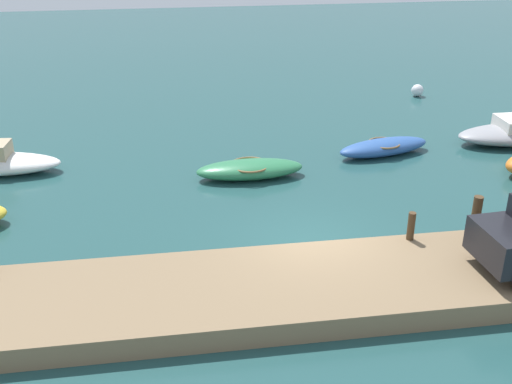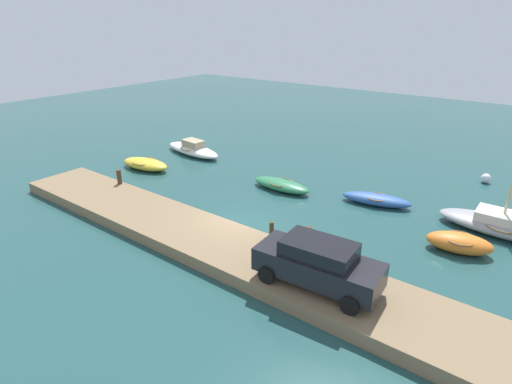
# 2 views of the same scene
# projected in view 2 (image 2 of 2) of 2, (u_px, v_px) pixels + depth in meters

# --- Properties ---
(ground_plane) EXTENTS (84.00, 84.00, 0.00)m
(ground_plane) POSITION_uv_depth(u_px,v_px,m) (241.00, 227.00, 19.61)
(ground_plane) COLOR #234C4C
(dock_platform) EXTENTS (24.72, 3.33, 0.56)m
(dock_platform) POSITION_uv_depth(u_px,v_px,m) (208.00, 240.00, 17.82)
(dock_platform) COLOR #846B4C
(dock_platform) RESTS_ON ground_plane
(rowboat_green) EXTENTS (3.65, 1.38, 0.60)m
(rowboat_green) POSITION_uv_depth(u_px,v_px,m) (281.00, 185.00, 23.69)
(rowboat_green) COLOR #2D7A4C
(rowboat_green) RESTS_ON ground_plane
(dinghy_orange) EXTENTS (2.86, 1.85, 0.82)m
(dinghy_orange) POSITION_uv_depth(u_px,v_px,m) (459.00, 243.00, 17.36)
(dinghy_orange) COLOR orange
(dinghy_orange) RESTS_ON ground_plane
(sailboat_grey) EXTENTS (5.71, 2.12, 5.32)m
(sailboat_grey) POSITION_uv_depth(u_px,v_px,m) (504.00, 225.00, 18.77)
(sailboat_grey) COLOR #939399
(sailboat_grey) RESTS_ON ground_plane
(rowboat_blue) EXTENTS (3.77, 1.89, 0.58)m
(rowboat_blue) POSITION_uv_depth(u_px,v_px,m) (376.00, 199.00, 21.83)
(rowboat_blue) COLOR #2D569E
(rowboat_blue) RESTS_ON ground_plane
(motorboat_white) EXTENTS (5.32, 2.21, 1.09)m
(motorboat_white) POSITION_uv_depth(u_px,v_px,m) (193.00, 149.00, 29.92)
(motorboat_white) COLOR white
(motorboat_white) RESTS_ON ground_plane
(rowboat_yellow) EXTENTS (3.68, 1.95, 0.67)m
(rowboat_yellow) POSITION_uv_depth(u_px,v_px,m) (145.00, 164.00, 27.01)
(rowboat_yellow) COLOR gold
(rowboat_yellow) RESTS_ON ground_plane
(mooring_post_west) EXTENTS (0.25, 0.25, 0.81)m
(mooring_post_west) POSITION_uv_depth(u_px,v_px,m) (119.00, 177.00, 23.06)
(mooring_post_west) COLOR #47331E
(mooring_post_west) RESTS_ON dock_platform
(mooring_post_mid_west) EXTENTS (0.19, 0.19, 0.77)m
(mooring_post_mid_west) POSITION_uv_depth(u_px,v_px,m) (272.00, 230.00, 17.28)
(mooring_post_mid_west) COLOR #47331E
(mooring_post_mid_west) RESTS_ON dock_platform
(mooring_post_mid_east) EXTENTS (0.24, 0.24, 1.10)m
(mooring_post_mid_east) POSITION_uv_depth(u_px,v_px,m) (308.00, 239.00, 16.24)
(mooring_post_mid_east) COLOR #47331E
(mooring_post_mid_east) RESTS_ON dock_platform
(mooring_post_east) EXTENTS (0.21, 0.21, 0.84)m
(mooring_post_east) POSITION_uv_depth(u_px,v_px,m) (344.00, 255.00, 15.42)
(mooring_post_east) COLOR #47331E
(mooring_post_east) RESTS_ON dock_platform
(parked_car) EXTENTS (4.49, 2.14, 1.70)m
(parked_car) POSITION_uv_depth(u_px,v_px,m) (318.00, 263.00, 14.05)
(parked_car) COLOR black
(parked_car) RESTS_ON dock_platform
(marker_buoy) EXTENTS (0.57, 0.57, 0.57)m
(marker_buoy) POSITION_uv_depth(u_px,v_px,m) (486.00, 178.00, 24.73)
(marker_buoy) COLOR silver
(marker_buoy) RESTS_ON ground_plane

